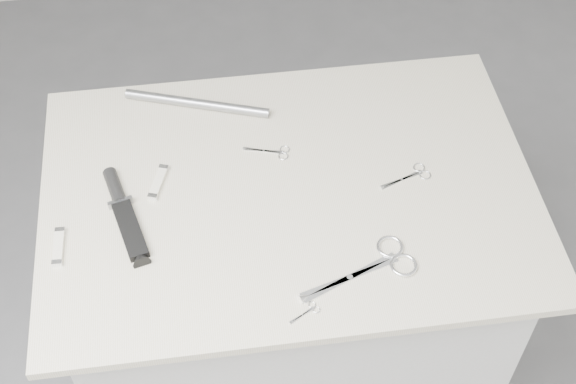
{
  "coord_description": "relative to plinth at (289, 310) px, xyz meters",
  "views": [
    {
      "loc": [
        -0.14,
        -1.03,
        2.16
      ],
      "look_at": [
        -0.0,
        -0.01,
        0.92
      ],
      "focal_mm": 50.0,
      "sensor_mm": 36.0,
      "label": 1
    }
  ],
  "objects": [
    {
      "name": "metal_rail",
      "position": [
        -0.17,
        0.26,
        0.48
      ],
      "size": [
        0.31,
        0.13,
        0.02
      ],
      "primitive_type": "cylinder",
      "rotation": [
        0.0,
        1.57,
        -0.33
      ],
      "color": "gray",
      "rests_on": "display_board"
    },
    {
      "name": "pocket_knife_b",
      "position": [
        -0.46,
        -0.09,
        0.48
      ],
      "size": [
        0.02,
        0.09,
        0.01
      ],
      "rotation": [
        0.0,
        0.0,
        1.54
      ],
      "color": "silver",
      "rests_on": "display_board"
    },
    {
      "name": "embroidery_scissors_b",
      "position": [
        -0.02,
        0.1,
        0.47
      ],
      "size": [
        0.1,
        0.05,
        0.0
      ],
      "rotation": [
        0.0,
        0.0,
        -0.28
      ],
      "color": "white",
      "rests_on": "display_board"
    },
    {
      "name": "display_board",
      "position": [
        0.0,
        0.0,
        0.46
      ],
      "size": [
        1.0,
        0.7,
        0.02
      ],
      "primitive_type": "cube",
      "color": "beige",
      "rests_on": "plinth"
    },
    {
      "name": "large_shears",
      "position": [
        0.14,
        -0.21,
        0.47
      ],
      "size": [
        0.23,
        0.13,
        0.01
      ],
      "rotation": [
        0.0,
        0.0,
        0.35
      ],
      "color": "white",
      "rests_on": "display_board"
    },
    {
      "name": "pocket_knife_a",
      "position": [
        -0.26,
        0.05,
        0.48
      ],
      "size": [
        0.05,
        0.09,
        0.01
      ],
      "rotation": [
        0.0,
        0.0,
        1.25
      ],
      "color": "silver",
      "rests_on": "display_board"
    },
    {
      "name": "sheathed_knife",
      "position": [
        -0.33,
        -0.02,
        0.48
      ],
      "size": [
        0.09,
        0.23,
        0.03
      ],
      "rotation": [
        0.0,
        0.0,
        1.83
      ],
      "color": "black",
      "rests_on": "display_board"
    },
    {
      "name": "tiny_scissors",
      "position": [
        -0.01,
        -0.29,
        0.47
      ],
      "size": [
        0.06,
        0.04,
        0.0
      ],
      "rotation": [
        0.0,
        0.0,
        0.51
      ],
      "color": "white",
      "rests_on": "display_board"
    },
    {
      "name": "plinth",
      "position": [
        0.0,
        0.0,
        0.0
      ],
      "size": [
        0.9,
        0.6,
        0.9
      ],
      "primitive_type": "cube",
      "color": "silver",
      "rests_on": "ground"
    },
    {
      "name": "embroidery_scissors_a",
      "position": [
        0.26,
        -0.0,
        0.47
      ],
      "size": [
        0.11,
        0.06,
        0.0
      ],
      "rotation": [
        0.0,
        0.0,
        0.33
      ],
      "color": "white",
      "rests_on": "display_board"
    }
  ]
}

